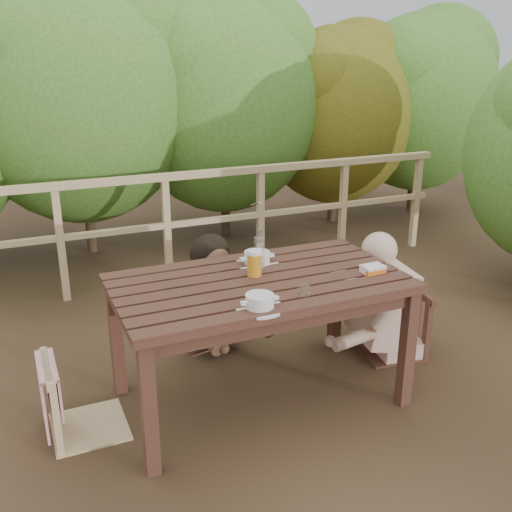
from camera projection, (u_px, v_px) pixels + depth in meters
name	position (u px, v px, depth m)	size (l,w,h in m)	color
ground	(259.00, 397.00, 3.56)	(60.00, 60.00, 0.00)	#4E3621
table	(259.00, 341.00, 3.43)	(1.65, 0.93, 0.76)	#3F2319
chair_left	(82.00, 362.00, 3.13)	(0.42, 0.42, 0.84)	tan
chair_far	(200.00, 288.00, 4.13)	(0.41, 0.41, 0.81)	#3F2319
chair_right	(393.00, 295.00, 3.96)	(0.43, 0.43, 0.86)	#3F2319
woman	(198.00, 257.00, 4.07)	(0.51, 0.63, 1.27)	black
diner_right	(400.00, 253.00, 3.88)	(0.58, 0.72, 1.45)	beige
railing	(167.00, 230.00, 5.12)	(5.60, 0.10, 1.01)	tan
hedge_row	(167.00, 61.00, 5.83)	(6.60, 1.60, 3.80)	#416F26
soup_near	(260.00, 302.00, 2.93)	(0.25, 0.25, 0.08)	white
soup_far	(257.00, 259.00, 3.54)	(0.26, 0.26, 0.09)	silver
beer_glass	(254.00, 264.00, 3.33)	(0.09, 0.09, 0.17)	orange
bottle	(259.00, 251.00, 3.40)	(0.06, 0.06, 0.27)	silver
tumbler	(304.00, 292.00, 3.06)	(0.06, 0.06, 0.08)	white
butter_tub	(373.00, 270.00, 3.39)	(0.13, 0.10, 0.06)	white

